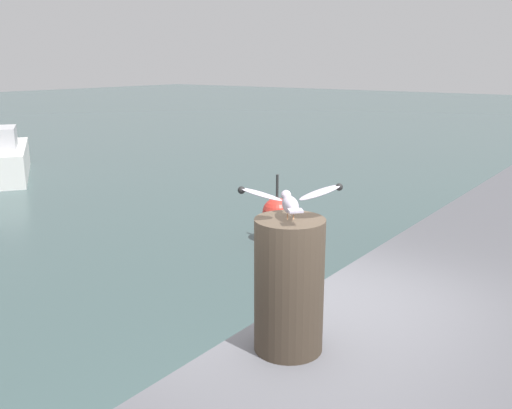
% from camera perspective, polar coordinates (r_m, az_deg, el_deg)
% --- Properties ---
extents(mooring_post, '(0.43, 0.43, 0.84)m').
position_cam_1_polar(mooring_post, '(3.41, 3.41, -8.29)').
color(mooring_post, '#382D23').
rests_on(mooring_post, harbor_quay).
extents(seagull, '(0.50, 0.51, 0.21)m').
position_cam_1_polar(seagull, '(3.25, 3.53, 0.47)').
color(seagull, tan).
rests_on(seagull, mooring_post).
extents(boat_white, '(3.63, 4.75, 1.53)m').
position_cam_1_polar(boat_white, '(18.77, -24.13, 4.48)').
color(boat_white, silver).
rests_on(boat_white, ground_plane).
extents(channel_buoy, '(0.56, 0.56, 1.33)m').
position_cam_1_polar(channel_buoy, '(10.66, 2.16, -1.39)').
color(channel_buoy, red).
rests_on(channel_buoy, ground_plane).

